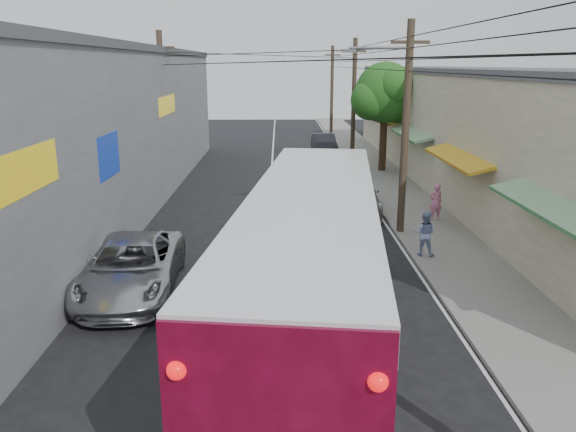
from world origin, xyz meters
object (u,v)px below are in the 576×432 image
parked_car_far (324,144)px  parked_car_mid (334,162)px  pedestrian_far (425,233)px  parked_suv (353,195)px  coach_bus (312,267)px  jeepney (132,267)px  pedestrian_near (436,202)px

parked_car_far → parked_car_mid: bearing=-92.3°
pedestrian_far → parked_suv: bearing=-55.0°
coach_bus → parked_car_far: (2.59, 29.27, -1.21)m
jeepney → coach_bus: bearing=-36.6°
jeepney → parked_suv: bearing=46.6°
parked_suv → pedestrian_far: 6.55m
parked_suv → pedestrian_far: pedestrian_far is taller
parked_car_far → pedestrian_near: bearing=-82.7°
jeepney → parked_suv: 11.90m
jeepney → pedestrian_far: pedestrian_far is taller
parked_suv → pedestrian_far: (1.60, -6.35, 0.12)m
parked_suv → parked_car_far: 16.88m
jeepney → parked_car_far: 27.12m
pedestrian_far → coach_bus: bearing=76.1°
parked_car_mid → pedestrian_near: bearing=-78.3°
parked_car_mid → pedestrian_near: 11.17m
jeepney → pedestrian_near: size_ratio=3.67×
coach_bus → pedestrian_far: 7.42m
coach_bus → parked_car_far: size_ratio=2.98×
pedestrian_far → parked_car_far: bearing=-65.2°
pedestrian_near → pedestrian_far: (-1.58, -4.45, -0.00)m
parked_car_far → coach_bus: bearing=-97.3°
jeepney → pedestrian_far: bearing=13.2°
parked_car_far → pedestrian_near: pedestrian_near is taller
coach_bus → parked_car_mid: bearing=90.0°
pedestrian_far → jeepney: bearing=37.8°
parked_car_mid → coach_bus: bearing=-101.9°
parked_car_mid → parked_car_far: (0.00, 8.08, -0.04)m
jeepney → parked_car_far: jeepney is taller
pedestrian_near → parked_car_far: bearing=-89.8°
pedestrian_near → pedestrian_far: size_ratio=1.00×
jeepney → parked_suv: (7.60, 9.15, -0.01)m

